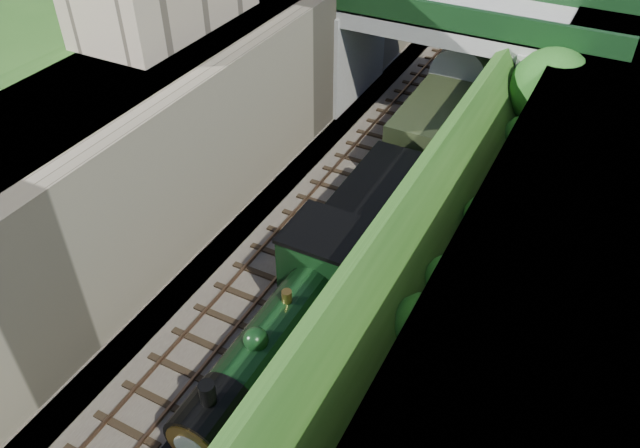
% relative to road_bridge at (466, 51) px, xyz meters
% --- Properties ---
extents(trackbed, '(10.00, 90.00, 0.20)m').
position_rel_road_bridge_xyz_m(trackbed, '(-0.94, -4.00, -3.98)').
color(trackbed, '#473F38').
rests_on(trackbed, ground).
extents(retaining_wall, '(1.00, 90.00, 7.00)m').
position_rel_road_bridge_xyz_m(retaining_wall, '(-6.44, -4.00, -0.58)').
color(retaining_wall, '#756B56').
rests_on(retaining_wall, ground).
extents(street_plateau_left, '(6.00, 90.00, 7.00)m').
position_rel_road_bridge_xyz_m(street_plateau_left, '(-9.94, -4.00, -0.58)').
color(street_plateau_left, '#262628').
rests_on(street_plateau_left, ground).
extents(street_plateau_right, '(8.00, 90.00, 6.25)m').
position_rel_road_bridge_xyz_m(street_plateau_right, '(8.56, -4.00, -0.95)').
color(street_plateau_right, '#262628').
rests_on(street_plateau_right, ground).
extents(embankment_slope, '(4.27, 91.78, 6.36)m').
position_rel_road_bridge_xyz_m(embankment_slope, '(4.04, -3.56, -1.33)').
color(embankment_slope, '#1E4714').
rests_on(embankment_slope, ground).
extents(track_left, '(2.50, 90.00, 0.20)m').
position_rel_road_bridge_xyz_m(track_left, '(-2.94, -4.00, -3.83)').
color(track_left, black).
rests_on(track_left, trackbed).
extents(track_right, '(2.50, 90.00, 0.20)m').
position_rel_road_bridge_xyz_m(track_right, '(0.26, -4.00, -3.83)').
color(track_right, black).
rests_on(track_right, trackbed).
extents(road_bridge, '(16.00, 6.40, 7.25)m').
position_rel_road_bridge_xyz_m(road_bridge, '(0.00, 0.00, 0.00)').
color(road_bridge, gray).
rests_on(road_bridge, ground).
extents(tree, '(3.60, 3.80, 6.60)m').
position_rel_road_bridge_xyz_m(tree, '(4.97, -3.70, 0.57)').
color(tree, black).
rests_on(tree, ground).
extents(locomotive, '(3.10, 10.23, 3.83)m').
position_rel_road_bridge_xyz_m(locomotive, '(0.26, -18.94, -2.18)').
color(locomotive, black).
rests_on(locomotive, trackbed).
extents(tender, '(2.70, 6.00, 3.05)m').
position_rel_road_bridge_xyz_m(tender, '(0.26, -11.58, -2.46)').
color(tender, black).
rests_on(tender, trackbed).
extents(coach_front, '(2.90, 18.00, 3.70)m').
position_rel_road_bridge_xyz_m(coach_front, '(0.26, 1.02, -2.03)').
color(coach_front, black).
rests_on(coach_front, trackbed).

